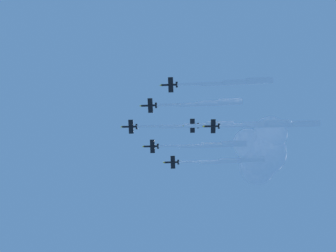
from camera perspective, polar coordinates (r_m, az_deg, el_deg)
name	(u,v)px	position (r m, az deg, el deg)	size (l,w,h in m)	color
jet_lead	(197,125)	(244.21, 3.94, 0.12)	(28.04, 61.43, 4.28)	black
jet_port_inner	(210,103)	(238.41, 5.59, 3.09)	(26.29, 53.94, 4.26)	black
jet_starboard_inner	(213,145)	(250.73, 6.03, -2.50)	(26.83, 57.64, 4.28)	black
jet_port_mid	(237,82)	(233.12, 9.16, 5.83)	(27.61, 57.34, 4.24)	black
jet_starboard_mid	(232,160)	(260.59, 8.54, -4.56)	(27.31, 57.68, 4.24)	black
jet_port_outer	(255,124)	(247.45, 11.52, 0.28)	(27.00, 57.57, 4.28)	black
jet_starboard_outer	(282,125)	(249.96, 15.00, 0.19)	(28.66, 62.71, 4.19)	black
cloud_puff	(261,150)	(290.11, 12.34, -3.21)	(50.01, 36.86, 33.74)	white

